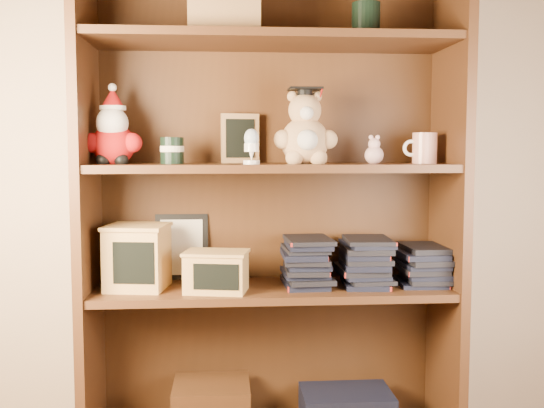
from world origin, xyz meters
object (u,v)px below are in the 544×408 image
Objects in this scene: treats_box at (138,256)px; grad_teddy_bear at (305,134)px; bookcase at (270,215)px; teacher_mug at (424,148)px.

grad_teddy_bear is at bearing -0.71° from treats_box.
grad_teddy_bear is at bearing -28.25° from bookcase.
teacher_mug is 0.52× the size of treats_box.
treats_box is at bearing -179.94° from teacher_mug.
grad_teddy_bear is at bearing -178.90° from teacher_mug.
bookcase is 14.18× the size of teacher_mug.
teacher_mug is (0.39, 0.01, -0.04)m from grad_teddy_bear.
treats_box is at bearing -173.16° from bookcase.
bookcase reaches higher than teacher_mug.
grad_teddy_bear is 0.39m from teacher_mug.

